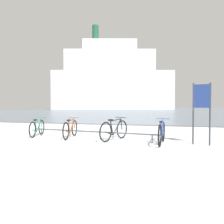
% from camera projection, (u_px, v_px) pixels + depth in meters
% --- Properties ---
extents(ground, '(80.00, 132.00, 0.08)m').
position_uv_depth(ground, '(158.00, 110.00, 56.31)').
color(ground, silver).
extents(bike_rack, '(5.13, 0.69, 0.31)m').
position_uv_depth(bike_rack, '(91.00, 132.00, 8.07)').
color(bike_rack, '#4C5156').
rests_on(bike_rack, ground).
extents(bicycle_0, '(0.50, 1.57, 0.75)m').
position_uv_depth(bicycle_0, '(37.00, 128.00, 8.84)').
color(bicycle_0, black).
rests_on(bicycle_0, ground).
extents(bicycle_1, '(0.46, 1.70, 0.78)m').
position_uv_depth(bicycle_1, '(71.00, 129.00, 8.35)').
color(bicycle_1, black).
rests_on(bicycle_1, ground).
extents(bicycle_2, '(0.71, 1.65, 0.82)m').
position_uv_depth(bicycle_2, '(114.00, 130.00, 7.80)').
color(bicycle_2, black).
rests_on(bicycle_2, ground).
extents(bicycle_3, '(0.46, 1.74, 0.82)m').
position_uv_depth(bicycle_3, '(162.00, 133.00, 7.00)').
color(bicycle_3, black).
rests_on(bicycle_3, ground).
extents(info_sign, '(0.55, 0.13, 2.00)m').
position_uv_depth(info_sign, '(202.00, 103.00, 6.82)').
color(info_sign, '#33383D').
rests_on(info_sign, ground).
extents(ferry_ship, '(39.42, 20.78, 27.45)m').
position_uv_depth(ferry_ship, '(112.00, 81.00, 70.14)').
color(ferry_ship, white).
rests_on(ferry_ship, ground).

